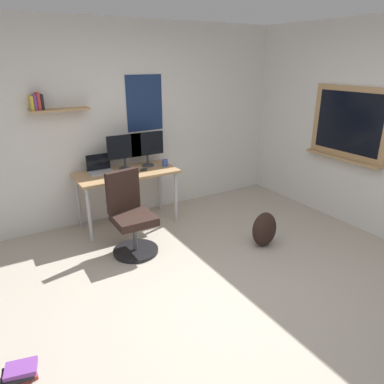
{
  "coord_description": "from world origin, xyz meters",
  "views": [
    {
      "loc": [
        -1.7,
        -2.17,
        2.12
      ],
      "look_at": [
        0.04,
        0.72,
        0.85
      ],
      "focal_mm": 33.33,
      "sensor_mm": 36.0,
      "label": 1
    }
  ],
  "objects_px": {
    "office_chair": "(131,219)",
    "keyboard": "(124,173)",
    "coffee_mug": "(165,163)",
    "desk": "(127,178)",
    "monitor_secondary": "(147,147)",
    "book_stack_on_floor": "(20,373)",
    "computer_mouse": "(144,169)",
    "backpack": "(264,229)",
    "monitor_primary": "(124,149)",
    "laptop": "(100,168)"
  },
  "relations": [
    {
      "from": "desk",
      "to": "monitor_secondary",
      "type": "relative_size",
      "value": 2.81
    },
    {
      "from": "monitor_primary",
      "to": "coffee_mug",
      "type": "distance_m",
      "value": 0.58
    },
    {
      "from": "office_chair",
      "to": "keyboard",
      "type": "distance_m",
      "value": 0.74
    },
    {
      "from": "laptop",
      "to": "book_stack_on_floor",
      "type": "relative_size",
      "value": 1.21
    },
    {
      "from": "monitor_primary",
      "to": "keyboard",
      "type": "relative_size",
      "value": 1.25
    },
    {
      "from": "monitor_primary",
      "to": "backpack",
      "type": "bearing_deg",
      "value": -53.3
    },
    {
      "from": "desk",
      "to": "keyboard",
      "type": "xyz_separation_m",
      "value": [
        -0.07,
        -0.08,
        0.09
      ]
    },
    {
      "from": "office_chair",
      "to": "laptop",
      "type": "height_order",
      "value": "laptop"
    },
    {
      "from": "backpack",
      "to": "monitor_primary",
      "type": "bearing_deg",
      "value": 126.7
    },
    {
      "from": "office_chair",
      "to": "keyboard",
      "type": "relative_size",
      "value": 2.57
    },
    {
      "from": "monitor_secondary",
      "to": "backpack",
      "type": "distance_m",
      "value": 1.88
    },
    {
      "from": "laptop",
      "to": "coffee_mug",
      "type": "height_order",
      "value": "laptop"
    },
    {
      "from": "laptop",
      "to": "monitor_secondary",
      "type": "height_order",
      "value": "monitor_secondary"
    },
    {
      "from": "computer_mouse",
      "to": "book_stack_on_floor",
      "type": "distance_m",
      "value": 2.73
    },
    {
      "from": "keyboard",
      "to": "backpack",
      "type": "relative_size",
      "value": 0.87
    },
    {
      "from": "laptop",
      "to": "monitor_secondary",
      "type": "distance_m",
      "value": 0.69
    },
    {
      "from": "keyboard",
      "to": "backpack",
      "type": "height_order",
      "value": "keyboard"
    },
    {
      "from": "computer_mouse",
      "to": "keyboard",
      "type": "bearing_deg",
      "value": 180.0
    },
    {
      "from": "laptop",
      "to": "monitor_primary",
      "type": "height_order",
      "value": "monitor_primary"
    },
    {
      "from": "laptop",
      "to": "backpack",
      "type": "height_order",
      "value": "laptop"
    },
    {
      "from": "laptop",
      "to": "book_stack_on_floor",
      "type": "height_order",
      "value": "laptop"
    },
    {
      "from": "desk",
      "to": "book_stack_on_floor",
      "type": "height_order",
      "value": "desk"
    },
    {
      "from": "monitor_secondary",
      "to": "book_stack_on_floor",
      "type": "relative_size",
      "value": 1.81
    },
    {
      "from": "monitor_secondary",
      "to": "computer_mouse",
      "type": "relative_size",
      "value": 4.46
    },
    {
      "from": "desk",
      "to": "backpack",
      "type": "height_order",
      "value": "desk"
    },
    {
      "from": "desk",
      "to": "monitor_primary",
      "type": "relative_size",
      "value": 2.81
    },
    {
      "from": "laptop",
      "to": "computer_mouse",
      "type": "relative_size",
      "value": 2.98
    },
    {
      "from": "laptop",
      "to": "coffee_mug",
      "type": "bearing_deg",
      "value": -11.85
    },
    {
      "from": "monitor_secondary",
      "to": "computer_mouse",
      "type": "height_order",
      "value": "monitor_secondary"
    },
    {
      "from": "computer_mouse",
      "to": "desk",
      "type": "bearing_deg",
      "value": 160.01
    },
    {
      "from": "computer_mouse",
      "to": "coffee_mug",
      "type": "relative_size",
      "value": 1.13
    },
    {
      "from": "monitor_secondary",
      "to": "keyboard",
      "type": "height_order",
      "value": "monitor_secondary"
    },
    {
      "from": "coffee_mug",
      "to": "backpack",
      "type": "distance_m",
      "value": 1.61
    },
    {
      "from": "keyboard",
      "to": "coffee_mug",
      "type": "relative_size",
      "value": 4.02
    },
    {
      "from": "monitor_secondary",
      "to": "backpack",
      "type": "xyz_separation_m",
      "value": [
        0.8,
        -1.51,
        -0.8
      ]
    },
    {
      "from": "coffee_mug",
      "to": "book_stack_on_floor",
      "type": "relative_size",
      "value": 0.36
    },
    {
      "from": "monitor_primary",
      "to": "backpack",
      "type": "xyz_separation_m",
      "value": [
        1.12,
        -1.51,
        -0.8
      ]
    },
    {
      "from": "office_chair",
      "to": "computer_mouse",
      "type": "xyz_separation_m",
      "value": [
        0.45,
        0.63,
        0.35
      ]
    },
    {
      "from": "keyboard",
      "to": "monitor_secondary",
      "type": "bearing_deg",
      "value": 22.91
    },
    {
      "from": "desk",
      "to": "backpack",
      "type": "xyz_separation_m",
      "value": [
        1.16,
        -1.41,
        -0.45
      ]
    },
    {
      "from": "office_chair",
      "to": "monitor_primary",
      "type": "bearing_deg",
      "value": 71.47
    },
    {
      "from": "desk",
      "to": "monitor_secondary",
      "type": "bearing_deg",
      "value": 15.71
    },
    {
      "from": "desk",
      "to": "coffee_mug",
      "type": "bearing_deg",
      "value": -2.92
    },
    {
      "from": "office_chair",
      "to": "keyboard",
      "type": "height_order",
      "value": "office_chair"
    },
    {
      "from": "office_chair",
      "to": "book_stack_on_floor",
      "type": "bearing_deg",
      "value": -136.83
    },
    {
      "from": "desk",
      "to": "computer_mouse",
      "type": "distance_m",
      "value": 0.25
    },
    {
      "from": "coffee_mug",
      "to": "keyboard",
      "type": "bearing_deg",
      "value": -175.36
    },
    {
      "from": "monitor_secondary",
      "to": "book_stack_on_floor",
      "type": "distance_m",
      "value": 3.02
    },
    {
      "from": "office_chair",
      "to": "monitor_primary",
      "type": "distance_m",
      "value": 1.05
    },
    {
      "from": "monitor_primary",
      "to": "book_stack_on_floor",
      "type": "distance_m",
      "value": 2.82
    }
  ]
}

